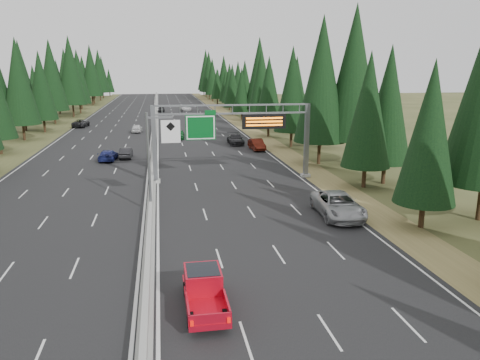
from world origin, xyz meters
name	(u,v)px	position (x,y,z in m)	size (l,w,h in m)	color
road	(155,129)	(0.00, 80.00, 0.04)	(32.00, 260.00, 0.08)	black
shoulder_right	(245,127)	(17.80, 80.00, 0.03)	(3.60, 260.00, 0.06)	olive
shoulder_left	(59,131)	(-17.80, 80.00, 0.03)	(3.60, 260.00, 0.06)	#3A431F
median_barrier	(155,127)	(0.00, 80.00, 0.41)	(0.70, 260.00, 0.85)	gray
sign_gantry	(239,130)	(8.92, 34.88, 5.27)	(16.75, 0.98, 7.80)	slate
hov_sign_pole	(156,155)	(0.58, 24.97, 4.72)	(2.80, 0.50, 8.00)	slate
tree_row_right	(284,82)	(22.33, 67.58, 9.09)	(11.75, 244.03, 18.88)	black
tree_row_left	(19,81)	(-21.79, 71.94, 9.38)	(12.39, 243.68, 18.99)	black
silver_minivan	(338,205)	(14.50, 21.28, 1.00)	(3.04, 6.60, 1.83)	#9C9DA1
red_pickup	(204,287)	(2.78, 8.88, 1.02)	(1.87, 5.23, 1.70)	black
car_ahead_green	(179,134)	(4.02, 65.31, 0.81)	(1.72, 4.27, 1.45)	#155D26
car_ahead_dkred	(257,144)	(14.50, 52.55, 0.86)	(1.65, 4.72, 1.56)	#4D140B
car_ahead_dkgrey	(235,139)	(12.32, 58.23, 0.86)	(2.18, 5.37, 1.56)	black
car_ahead_white	(185,108)	(8.07, 117.69, 0.85)	(2.55, 5.53, 1.54)	silver
car_ahead_far	(161,109)	(1.50, 115.86, 0.80)	(1.70, 4.22, 1.44)	black
car_onc_near	(126,153)	(-3.48, 49.18, 0.77)	(1.46, 4.18, 1.38)	black
car_onc_blue	(108,155)	(-5.62, 47.91, 0.76)	(1.91, 4.69, 1.36)	navy
car_onc_white	(137,128)	(-3.17, 74.70, 0.81)	(1.72, 4.27, 1.46)	silver
car_onc_far	(81,123)	(-14.50, 84.80, 0.83)	(2.50, 5.41, 1.50)	black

